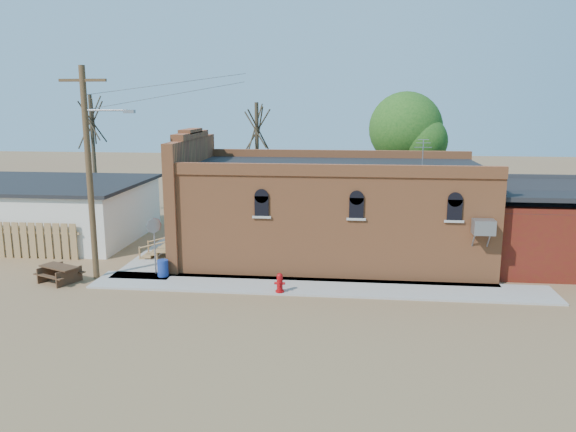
# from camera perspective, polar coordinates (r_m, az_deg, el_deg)

# --- Properties ---
(ground) EXTENTS (120.00, 120.00, 0.00)m
(ground) POSITION_cam_1_polar(r_m,az_deg,el_deg) (22.66, -0.87, -7.92)
(ground) COLOR brown
(ground) RESTS_ON ground
(sidewalk_south) EXTENTS (19.00, 2.20, 0.08)m
(sidewalk_south) POSITION_cam_1_polar(r_m,az_deg,el_deg) (23.36, 3.09, -7.22)
(sidewalk_south) COLOR #9E9991
(sidewalk_south) RESTS_ON ground
(sidewalk_west) EXTENTS (2.60, 10.00, 0.08)m
(sidewalk_west) POSITION_cam_1_polar(r_m,az_deg,el_deg) (29.60, -11.62, -3.38)
(sidewalk_west) COLOR #9E9991
(sidewalk_west) RESTS_ON ground
(brick_bar) EXTENTS (16.40, 7.97, 6.30)m
(brick_bar) POSITION_cam_1_polar(r_m,az_deg,el_deg) (27.21, 3.98, 0.49)
(brick_bar) COLOR #BA6538
(brick_bar) RESTS_ON ground
(red_shed) EXTENTS (5.40, 6.40, 4.30)m
(red_shed) POSITION_cam_1_polar(r_m,az_deg,el_deg) (28.61, 24.12, -0.10)
(red_shed) COLOR #57200E
(red_shed) RESTS_ON ground
(wood_fence) EXTENTS (5.20, 0.10, 1.80)m
(wood_fence) POSITION_cam_1_polar(r_m,az_deg,el_deg) (30.13, -24.85, -2.28)
(wood_fence) COLOR #9C8046
(wood_fence) RESTS_ON ground
(utility_pole) EXTENTS (3.12, 0.26, 9.00)m
(utility_pole) POSITION_cam_1_polar(r_m,az_deg,el_deg) (25.01, -19.46, 4.52)
(utility_pole) COLOR #462A1C
(utility_pole) RESTS_ON ground
(tree_bare_near) EXTENTS (2.80, 2.80, 7.65)m
(tree_bare_near) POSITION_cam_1_polar(r_m,az_deg,el_deg) (34.69, -3.20, 8.93)
(tree_bare_near) COLOR #3F3424
(tree_bare_near) RESTS_ON ground
(tree_bare_far) EXTENTS (2.80, 2.80, 8.16)m
(tree_bare_far) POSITION_cam_1_polar(r_m,az_deg,el_deg) (38.95, -19.35, 9.19)
(tree_bare_far) COLOR #3F3424
(tree_bare_far) RESTS_ON ground
(tree_leafy) EXTENTS (4.40, 4.40, 8.15)m
(tree_leafy) POSITION_cam_1_polar(r_m,az_deg,el_deg) (34.89, 11.87, 8.67)
(tree_leafy) COLOR #3F3424
(tree_leafy) RESTS_ON ground
(fire_hydrant) EXTENTS (0.45, 0.42, 0.79)m
(fire_hydrant) POSITION_cam_1_polar(r_m,az_deg,el_deg) (22.50, -0.85, -6.80)
(fire_hydrant) COLOR #9D090C
(fire_hydrant) RESTS_ON sidewalk_south
(stop_sign) EXTENTS (0.51, 0.54, 2.53)m
(stop_sign) POSITION_cam_1_polar(r_m,az_deg,el_deg) (25.09, -13.46, -1.49)
(stop_sign) COLOR gray
(stop_sign) RESTS_ON sidewalk_south
(trash_barrel) EXTENTS (0.50, 0.50, 0.73)m
(trash_barrel) POSITION_cam_1_polar(r_m,az_deg,el_deg) (25.08, -12.60, -5.20)
(trash_barrel) COLOR navy
(trash_barrel) RESTS_ON sidewalk_west
(picnic_table) EXTENTS (2.05, 1.84, 0.70)m
(picnic_table) POSITION_cam_1_polar(r_m,az_deg,el_deg) (25.86, -22.20, -5.24)
(picnic_table) COLOR #442B1B
(picnic_table) RESTS_ON ground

